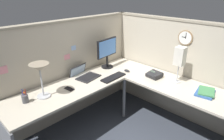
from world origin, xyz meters
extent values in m
plane|color=#383D47|center=(0.00, 0.00, 0.00)|extent=(6.80, 6.80, 0.00)
cube|color=#B7AD99|center=(-0.36, 0.87, 0.78)|extent=(2.57, 0.10, 1.55)
cube|color=gray|center=(-0.36, 0.87, 1.56)|extent=(2.57, 0.12, 0.03)
cube|color=#B7AD99|center=(0.87, -0.27, 0.78)|extent=(0.10, 2.37, 1.55)
cube|color=gray|center=(0.87, -0.27, 1.56)|extent=(0.12, 2.37, 0.03)
cube|color=beige|center=(-0.38, 0.47, 0.71)|extent=(2.35, 0.66, 0.03)
cube|color=beige|center=(0.47, -0.60, 0.71)|extent=(0.66, 1.49, 0.03)
cylinder|color=slate|center=(0.16, 0.16, 0.35)|extent=(0.05, 0.05, 0.70)
cylinder|color=black|center=(0.25, 0.64, 0.74)|extent=(0.20, 0.20, 0.02)
cylinder|color=black|center=(0.25, 0.64, 0.84)|extent=(0.04, 0.04, 0.20)
cube|color=black|center=(0.25, 0.64, 1.08)|extent=(0.46, 0.08, 0.30)
cube|color=#4C84D8|center=(0.25, 0.62, 1.08)|extent=(0.42, 0.05, 0.26)
cube|color=#232326|center=(-0.25, 0.54, 0.74)|extent=(0.37, 0.29, 0.02)
cube|color=black|center=(-0.25, 0.54, 0.75)|extent=(0.32, 0.22, 0.00)
cube|color=#232326|center=(-0.28, 0.76, 0.77)|extent=(0.35, 0.12, 0.22)
cube|color=#99B2D1|center=(-0.28, 0.75, 0.77)|extent=(0.31, 0.10, 0.18)
cube|color=black|center=(0.01, 0.26, 0.74)|extent=(0.44, 0.16, 0.02)
ellipsoid|color=#232326|center=(0.34, 0.27, 0.75)|extent=(0.06, 0.10, 0.03)
cylinder|color=#B7BABF|center=(-1.00, 0.51, 0.74)|extent=(0.17, 0.17, 0.02)
cylinder|color=#B7BABF|center=(-1.00, 0.51, 0.93)|extent=(0.02, 0.02, 0.38)
cone|color=gray|center=(-1.00, 0.51, 1.13)|extent=(0.24, 0.24, 0.09)
cylinder|color=#4C4C51|center=(-1.21, 0.54, 0.78)|extent=(0.08, 0.08, 0.10)
cylinder|color=#1E1EB2|center=(-1.23, 0.55, 0.84)|extent=(0.01, 0.02, 0.13)
cylinder|color=#B21E1E|center=(-1.20, 0.53, 0.84)|extent=(0.01, 0.02, 0.13)
cylinder|color=#D8591E|center=(-1.21, 0.55, 0.85)|extent=(0.03, 0.03, 0.01)
cube|color=black|center=(-0.66, 0.44, 0.73)|extent=(0.09, 0.15, 0.01)
cube|color=#232326|center=(0.47, -0.17, 0.77)|extent=(0.21, 0.22, 0.10)
cube|color=#8CA58C|center=(0.48, -0.14, 0.80)|extent=(0.02, 0.09, 0.04)
cube|color=#232326|center=(0.46, -0.25, 0.79)|extent=(0.19, 0.06, 0.04)
cube|color=#335999|center=(0.50, -0.92, 0.74)|extent=(0.31, 0.25, 0.02)
cube|color=#3F7F4C|center=(0.52, -0.93, 0.76)|extent=(0.30, 0.26, 0.02)
cylinder|color=#B7BABF|center=(0.56, -0.49, 0.74)|extent=(0.11, 0.11, 0.01)
cylinder|color=#B7BABF|center=(0.56, -0.49, 0.87)|extent=(0.02, 0.02, 0.27)
cube|color=silver|center=(0.56, -0.49, 1.13)|extent=(0.13, 0.13, 0.26)
cylinder|color=olive|center=(0.82, -0.42, 1.33)|extent=(0.03, 0.22, 0.22)
cylinder|color=white|center=(0.80, -0.42, 1.33)|extent=(0.00, 0.19, 0.19)
cube|color=black|center=(0.80, -0.40, 1.34)|extent=(0.00, 0.06, 0.01)
cube|color=black|center=(0.80, -0.43, 1.36)|extent=(0.00, 0.01, 0.08)
cube|color=pink|center=(-0.41, 0.82, 1.04)|extent=(0.10, 0.00, 0.08)
cube|color=pink|center=(-1.30, 0.82, 1.10)|extent=(0.09, 0.00, 0.09)
cube|color=#99B7E5|center=(-0.28, 0.82, 1.15)|extent=(0.08, 0.00, 0.07)
camera|label=1|loc=(-1.93, -1.61, 2.01)|focal=31.41mm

